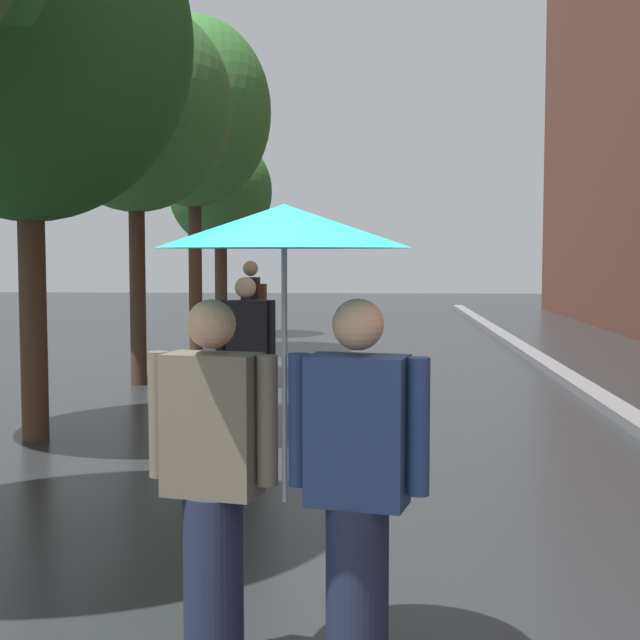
# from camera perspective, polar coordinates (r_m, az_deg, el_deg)

# --- Properties ---
(kerb_strip) EXTENTS (0.30, 36.00, 0.12)m
(kerb_strip) POSITION_cam_1_polar(r_m,az_deg,el_deg) (13.36, 15.47, -3.66)
(kerb_strip) COLOR slate
(kerb_strip) RESTS_ON ground
(street_tree_1) EXTENTS (3.18, 3.18, 5.63)m
(street_tree_1) POSITION_cam_1_polar(r_m,az_deg,el_deg) (9.53, -17.87, 16.29)
(street_tree_1) COLOR #473323
(street_tree_1) RESTS_ON ground
(street_tree_2) EXTENTS (2.68, 2.68, 5.34)m
(street_tree_2) POSITION_cam_1_polar(r_m,az_deg,el_deg) (13.16, -11.50, 12.92)
(street_tree_2) COLOR #473323
(street_tree_2) RESTS_ON ground
(street_tree_3) EXTENTS (2.81, 2.81, 6.15)m
(street_tree_3) POSITION_cam_1_polar(r_m,az_deg,el_deg) (17.09, -7.90, 12.73)
(street_tree_3) COLOR #473323
(street_tree_3) RESTS_ON ground
(street_tree_4) EXTENTS (2.29, 2.29, 4.46)m
(street_tree_4) POSITION_cam_1_polar(r_m,az_deg,el_deg) (20.46, -6.25, 7.95)
(street_tree_4) COLOR #473323
(street_tree_4) RESTS_ON ground
(couple_under_umbrella) EXTENTS (1.20, 1.06, 2.04)m
(couple_under_umbrella) POSITION_cam_1_polar(r_m,az_deg,el_deg) (3.79, -2.28, -3.47)
(couple_under_umbrella) COLOR #1E233D
(couple_under_umbrella) RESTS_ON ground
(pedestrian_walking_midground) EXTENTS (0.58, 0.31, 1.62)m
(pedestrian_walking_midground) POSITION_cam_1_polar(r_m,az_deg,el_deg) (8.99, -4.66, -2.35)
(pedestrian_walking_midground) COLOR #1E233D
(pedestrian_walking_midground) RESTS_ON ground
(pedestrian_walking_far) EXTENTS (0.34, 0.59, 1.75)m
(pedestrian_walking_far) POSITION_cam_1_polar(r_m,az_deg,el_deg) (12.54, -4.30, -0.03)
(pedestrian_walking_far) COLOR #2D2D33
(pedestrian_walking_far) RESTS_ON ground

